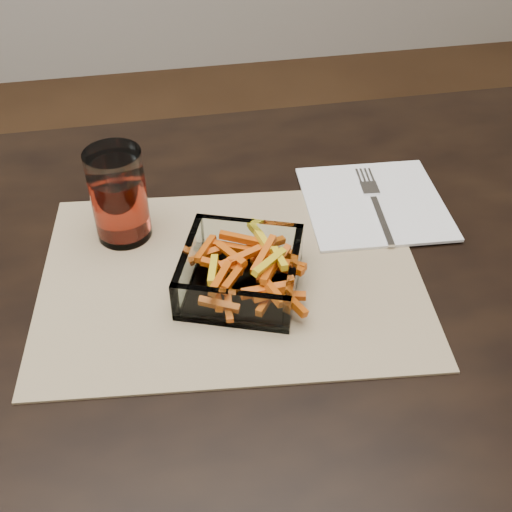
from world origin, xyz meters
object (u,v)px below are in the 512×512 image
object	(u,v)px
glass_bowl	(241,274)
fork	(375,202)
dining_table	(185,368)
tumbler	(119,198)

from	to	relation	value
glass_bowl	fork	bearing A→B (deg)	31.03
fork	glass_bowl	bearing A→B (deg)	-143.23
fork	dining_table	bearing A→B (deg)	-145.01
dining_table	tumbler	world-z (taller)	tumbler
dining_table	fork	distance (m)	0.34
glass_bowl	fork	world-z (taller)	glass_bowl
dining_table	fork	xyz separation A→B (m)	(0.28, 0.16, 0.10)
tumbler	fork	size ratio (longest dim) A/B	0.70
dining_table	glass_bowl	world-z (taller)	glass_bowl
dining_table	tumbler	size ratio (longest dim) A/B	13.21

